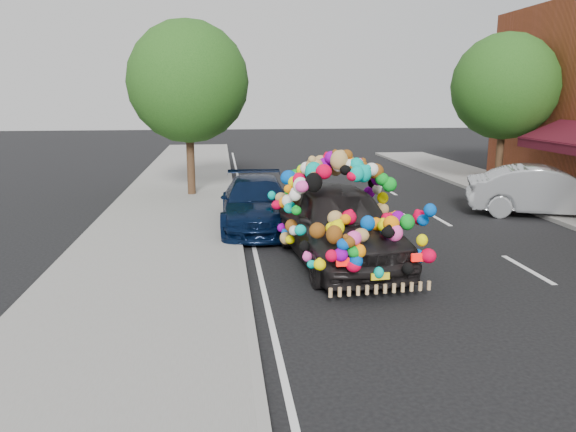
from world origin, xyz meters
name	(u,v)px	position (x,y,z in m)	size (l,w,h in m)	color
ground	(360,276)	(0.00, 0.00, 0.00)	(100.00, 100.00, 0.00)	black
sidewalk	(143,281)	(-4.30, 0.00, 0.06)	(4.00, 60.00, 0.12)	gray
kerb	(244,277)	(-2.35, 0.00, 0.07)	(0.15, 60.00, 0.13)	gray
lane_markings	(527,269)	(3.60, 0.00, 0.01)	(6.00, 50.00, 0.01)	silver
tree_near_sidewalk	(188,82)	(-3.80, 9.50, 4.02)	(4.20, 4.20, 6.13)	#332114
tree_far_b	(505,87)	(8.00, 10.00, 3.89)	(4.00, 4.00, 5.90)	#332114
plush_art_car	(339,207)	(-0.24, 1.05, 1.23)	(2.83, 5.42, 2.37)	black
navy_sedan	(256,203)	(-1.80, 4.50, 0.68)	(1.92, 4.71, 1.37)	black
silver_hatchback	(546,191)	(6.97, 4.99, 0.75)	(1.59, 4.56, 1.50)	#A1A4A7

